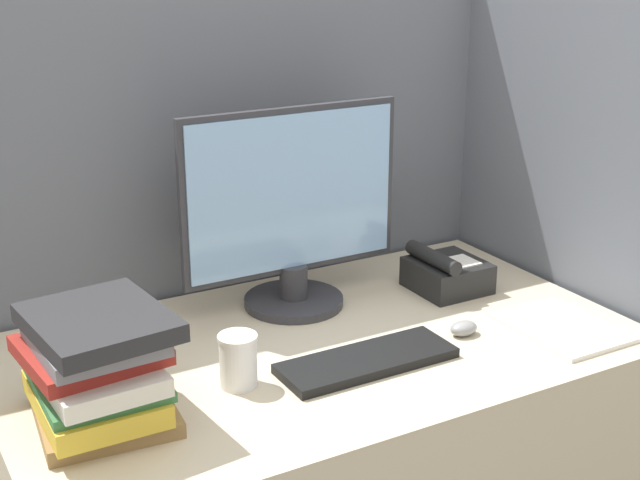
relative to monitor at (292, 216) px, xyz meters
The scene contains 9 objects.
cubicle_panel_rear 0.31m from the monitor, 102.67° to the left, with size 1.75×0.04×1.55m.
cubicle_panel_right 0.72m from the monitor, 15.19° to the right, with size 0.04×0.84×1.55m.
monitor is the anchor object (origin of this frame).
keyboard 0.40m from the monitor, 92.43° to the right, with size 0.37×0.13×0.02m.
mouse 0.46m from the monitor, 53.49° to the right, with size 0.06×0.04×0.03m.
coffee_cup 0.44m from the monitor, 132.94° to the right, with size 0.08×0.08×0.11m.
book_stack 0.63m from the monitor, 151.71° to the right, with size 0.26×0.31×0.21m.
desk_telephone 0.42m from the monitor, 15.44° to the right, with size 0.17×0.18×0.11m.
paper_pile 0.65m from the monitor, 42.84° to the right, with size 0.20×0.26×0.01m.
Camera 1 is at (-0.85, -1.11, 1.60)m, focal length 50.00 mm.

